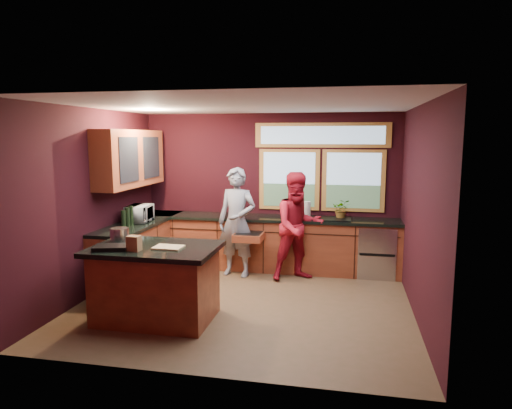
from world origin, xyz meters
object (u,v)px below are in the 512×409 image
(person_grey, at_px, (237,222))
(person_red, at_px, (298,226))
(cutting_board, at_px, (168,247))
(stock_pot, at_px, (120,235))
(island, at_px, (156,283))

(person_grey, bearing_deg, person_red, 9.22)
(cutting_board, relative_size, stock_pot, 1.46)
(person_grey, relative_size, cutting_board, 5.14)
(cutting_board, bearing_deg, stock_pot, 165.07)
(cutting_board, xyz_separation_m, stock_pot, (-0.75, 0.20, 0.08))
(island, height_order, person_grey, person_grey)
(cutting_board, distance_m, stock_pot, 0.78)
(person_red, bearing_deg, cutting_board, -152.68)
(person_grey, relative_size, stock_pot, 7.50)
(cutting_board, bearing_deg, person_grey, 80.31)
(person_grey, bearing_deg, stock_pot, -110.22)
(island, xyz_separation_m, person_grey, (0.55, 2.02, 0.42))
(person_grey, bearing_deg, cutting_board, -89.35)
(person_grey, height_order, stock_pot, person_grey)
(island, relative_size, person_grey, 0.86)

